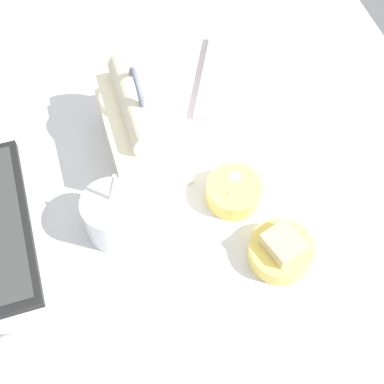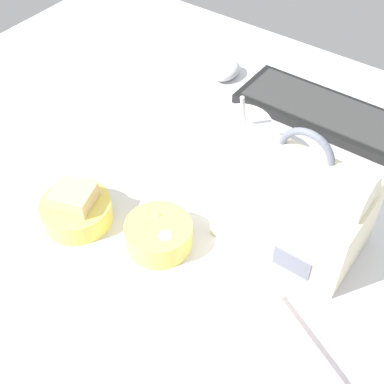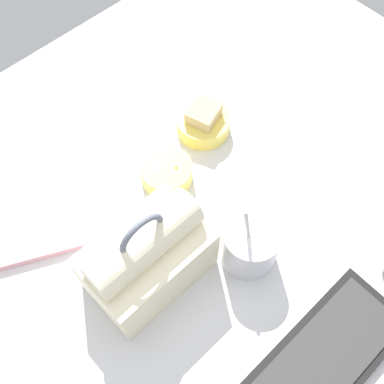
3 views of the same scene
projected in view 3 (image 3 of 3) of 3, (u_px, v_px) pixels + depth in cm
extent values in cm
cube|color=silver|center=(192.00, 217.00, 90.88)|extent=(140.00, 110.00, 2.00)
cube|color=black|center=(316.00, 368.00, 75.88)|extent=(33.72, 13.07, 1.80)
cube|color=#333333|center=(317.00, 367.00, 74.97)|extent=(31.02, 10.72, 0.30)
cube|color=#EFE5C1|center=(148.00, 261.00, 79.15)|extent=(20.17, 13.04, 11.96)
cylinder|color=#EFE5C1|center=(144.00, 243.00, 72.34)|extent=(19.16, 6.58, 6.58)
cube|color=slate|center=(108.00, 254.00, 82.68)|extent=(5.65, 0.30, 3.59)
torus|color=slate|center=(142.00, 235.00, 69.76)|extent=(8.06, 1.00, 8.06)
cylinder|color=silver|center=(250.00, 244.00, 82.10)|extent=(9.88, 9.88, 9.24)
cylinder|color=olive|center=(253.00, 234.00, 78.32)|extent=(8.70, 8.70, 0.60)
cylinder|color=silver|center=(248.00, 231.00, 77.12)|extent=(0.70, 3.25, 10.48)
cylinder|color=#EFD65B|center=(203.00, 124.00, 98.00)|extent=(10.94, 10.94, 3.72)
cube|color=tan|center=(203.00, 117.00, 96.21)|extent=(7.41, 7.06, 5.21)
cylinder|color=#EFD65B|center=(166.00, 172.00, 92.12)|extent=(10.00, 10.00, 4.09)
ellipsoid|color=white|center=(158.00, 172.00, 91.03)|extent=(2.72, 2.72, 3.20)
cone|color=#F4DB84|center=(176.00, 170.00, 91.06)|extent=(4.52, 4.52, 3.47)
sphere|color=black|center=(155.00, 164.00, 93.11)|extent=(1.20, 1.20, 1.20)
sphere|color=black|center=(155.00, 167.00, 92.76)|extent=(1.20, 1.20, 1.20)
cube|color=pink|center=(29.00, 255.00, 85.23)|extent=(21.35, 12.24, 1.60)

